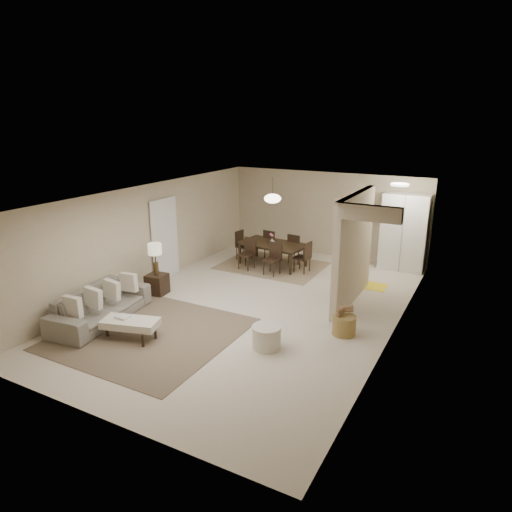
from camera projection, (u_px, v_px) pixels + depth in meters
The scene contains 22 objects.
floor at pixel (255, 306), 10.18m from camera, with size 9.00×9.00×0.00m, color beige.
ceiling at pixel (255, 195), 9.44m from camera, with size 9.00×9.00×0.00m, color white.
back_wall at pixel (326, 214), 13.61m from camera, with size 6.00×6.00×0.00m, color tan.
left_wall at pixel (147, 236), 11.16m from camera, with size 9.00×9.00×0.00m, color tan.
right_wall at pixel (397, 274), 8.46m from camera, with size 9.00×9.00×0.00m, color tan.
partition at pixel (353, 249), 10.06m from camera, with size 0.15×2.50×2.50m, color tan.
doorway at pixel (164, 239), 11.72m from camera, with size 0.04×0.90×2.04m, color black.
pantry_cabinet at pixel (404, 232), 12.31m from camera, with size 1.20×0.55×2.10m, color white.
flush_light at pixel (400, 185), 11.12m from camera, with size 0.44×0.44×0.05m, color white.
living_rug at pixel (150, 334), 8.88m from camera, with size 3.20×3.20×0.01m, color brown.
sofa at pixel (100, 305), 9.37m from camera, with size 0.91×2.32×0.68m, color slate.
ottoman_bench at pixel (130, 323), 8.63m from camera, with size 1.16×0.77×0.38m.
side_table at pixel (157, 284), 10.82m from camera, with size 0.44×0.44×0.48m, color black.
table_lamp at pixel (155, 252), 10.58m from camera, with size 0.32×0.32×0.76m.
round_pouf at pixel (267, 337), 8.30m from camera, with size 0.54×0.54×0.42m, color beige.
wicker_basket at pixel (344, 325), 8.82m from camera, with size 0.45×0.45×0.39m, color olive.
dining_rug at pixel (272, 266), 12.91m from camera, with size 2.80×2.10×0.01m, color #8A6F55.
dining_table at pixel (272, 255), 12.81m from camera, with size 1.86×1.04×0.66m, color black.
dining_chairs at pixel (272, 251), 12.78m from camera, with size 2.35×1.81×0.86m.
vase at pixel (272, 241), 12.69m from camera, with size 0.14×0.14×0.14m, color silver.
yellow_mat at pixel (366, 285), 11.42m from camera, with size 0.97×0.59×0.01m, color yellow.
pendant_light at pixel (273, 199), 12.34m from camera, with size 0.46×0.46×0.71m.
Camera 1 is at (4.45, -8.28, 4.08)m, focal length 32.00 mm.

